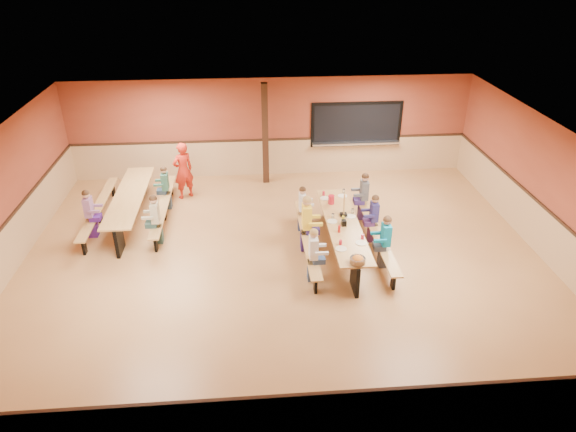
{
  "coord_description": "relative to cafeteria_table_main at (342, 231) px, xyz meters",
  "views": [
    {
      "loc": [
        -0.69,
        -9.83,
        6.52
      ],
      "look_at": [
        0.11,
        0.04,
        1.15
      ],
      "focal_mm": 32.0,
      "sensor_mm": 36.0,
      "label": 1
    }
  ],
  "objects": [
    {
      "name": "table_paddle",
      "position": [
        0.08,
        0.36,
        0.35
      ],
      "size": [
        0.16,
        0.16,
        0.56
      ],
      "color": "black",
      "rests_on": "cafeteria_table_main"
    },
    {
      "name": "structural_post",
      "position": [
        -1.61,
        4.06,
        0.97
      ],
      "size": [
        0.18,
        0.18,
        3.0
      ],
      "primitive_type": "cube",
      "color": "black",
      "rests_on": "ground"
    },
    {
      "name": "seated_child_char_right",
      "position": [
        0.83,
        1.54,
        0.11
      ],
      "size": [
        0.4,
        0.32,
        1.26
      ],
      "primitive_type": null,
      "color": "#53575F",
      "rests_on": "ground"
    },
    {
      "name": "kitchen_pass_through",
      "position": [
        1.19,
        4.62,
        0.96
      ],
      "size": [
        2.78,
        0.28,
        1.38
      ],
      "color": "black",
      "rests_on": "ground"
    },
    {
      "name": "condiment_mustard",
      "position": [
        0.0,
        0.03,
        0.3
      ],
      "size": [
        0.06,
        0.06,
        0.17
      ],
      "primitive_type": "cylinder",
      "color": "yellow",
      "rests_on": "cafeteria_table_main"
    },
    {
      "name": "seated_child_teal_right",
      "position": [
        0.83,
        -0.7,
        0.1
      ],
      "size": [
        0.39,
        0.32,
        1.25
      ],
      "primitive_type": null,
      "color": "#0E80A6",
      "rests_on": "ground"
    },
    {
      "name": "chip_bowl",
      "position": [
        0.0,
        -1.65,
        0.29
      ],
      "size": [
        0.32,
        0.32,
        0.15
      ],
      "primitive_type": null,
      "color": "orange",
      "rests_on": "cafeteria_table_main"
    },
    {
      "name": "seated_child_green_sec",
      "position": [
        -4.37,
        2.56,
        0.08
      ],
      "size": [
        0.37,
        0.3,
        1.21
      ],
      "primitive_type": null,
      "color": "#366D5C",
      "rests_on": "ground"
    },
    {
      "name": "seated_child_navy_right",
      "position": [
        0.83,
        0.41,
        0.08
      ],
      "size": [
        0.37,
        0.3,
        1.21
      ],
      "primitive_type": null,
      "color": "navy",
      "rests_on": "ground"
    },
    {
      "name": "place_settings",
      "position": [
        0.0,
        0.0,
        0.27
      ],
      "size": [
        0.65,
        3.3,
        0.11
      ],
      "primitive_type": null,
      "color": "beige",
      "rests_on": "cafeteria_table_main"
    },
    {
      "name": "ground",
      "position": [
        -1.41,
        -0.34,
        -0.53
      ],
      "size": [
        12.0,
        12.0,
        0.0
      ],
      "primitive_type": "plane",
      "color": "#9E693B",
      "rests_on": "ground"
    },
    {
      "name": "cafeteria_table_main",
      "position": [
        0.0,
        0.0,
        0.0
      ],
      "size": [
        1.91,
        3.7,
        0.74
      ],
      "color": "#B58547",
      "rests_on": "ground"
    },
    {
      "name": "seated_child_white_left",
      "position": [
        -0.83,
        -1.1,
        0.09
      ],
      "size": [
        0.38,
        0.31,
        1.24
      ],
      "primitive_type": null,
      "color": "white",
      "rests_on": "ground"
    },
    {
      "name": "room_envelope",
      "position": [
        -1.41,
        -0.34,
        0.16
      ],
      "size": [
        12.04,
        10.04,
        3.02
      ],
      "color": "brown",
      "rests_on": "ground"
    },
    {
      "name": "cafeteria_table_second",
      "position": [
        -5.2,
        1.91,
        0.0
      ],
      "size": [
        1.91,
        3.7,
        0.74
      ],
      "color": "#B58547",
      "rests_on": "ground"
    },
    {
      "name": "seated_child_purple_sec",
      "position": [
        -6.02,
        1.18,
        0.09
      ],
      "size": [
        0.38,
        0.31,
        1.23
      ],
      "primitive_type": null,
      "color": "#885A85",
      "rests_on": "ground"
    },
    {
      "name": "condiment_ketchup",
      "position": [
        -0.16,
        -0.4,
        0.3
      ],
      "size": [
        0.06,
        0.06,
        0.17
      ],
      "primitive_type": "cylinder",
      "color": "#B2140F",
      "rests_on": "cafeteria_table_main"
    },
    {
      "name": "punch_pitcher",
      "position": [
        -0.12,
        1.01,
        0.32
      ],
      "size": [
        0.16,
        0.16,
        0.22
      ],
      "primitive_type": "cylinder",
      "color": "red",
      "rests_on": "cafeteria_table_main"
    },
    {
      "name": "seated_child_tan_sec",
      "position": [
        -4.37,
        0.75,
        0.1
      ],
      "size": [
        0.39,
        0.32,
        1.24
      ],
      "primitive_type": null,
      "color": "#B1AB8B",
      "rests_on": "ground"
    },
    {
      "name": "napkin_dispenser",
      "position": [
        0.0,
        -0.09,
        0.28
      ],
      "size": [
        0.1,
        0.14,
        0.13
      ],
      "primitive_type": "cube",
      "color": "black",
      "rests_on": "cafeteria_table_main"
    },
    {
      "name": "seated_adult_yellow",
      "position": [
        -0.83,
        0.15,
        0.16
      ],
      "size": [
        0.45,
        0.37,
        1.37
      ],
      "primitive_type": null,
      "color": "yellow",
      "rests_on": "ground"
    },
    {
      "name": "seated_child_grey_left",
      "position": [
        -0.83,
        1.09,
        0.06
      ],
      "size": [
        0.35,
        0.29,
        1.17
      ],
      "primitive_type": null,
      "color": "silver",
      "rests_on": "ground"
    },
    {
      "name": "standing_woman",
      "position": [
        -3.95,
        3.2,
        0.29
      ],
      "size": [
        0.71,
        0.66,
        1.64
      ],
      "primitive_type": "imported",
      "rotation": [
        0.0,
        0.0,
        3.73
      ],
      "color": "red",
      "rests_on": "ground"
    }
  ]
}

